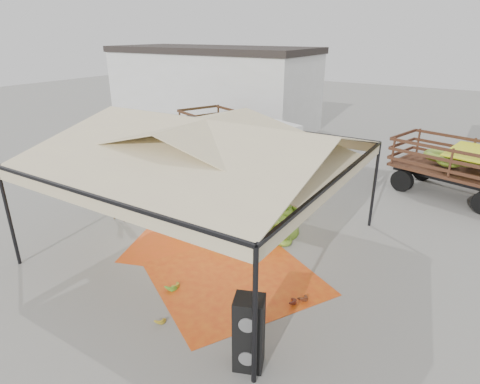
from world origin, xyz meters
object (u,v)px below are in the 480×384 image
Objects in this scene: vendor at (287,175)px; truck_left at (238,136)px; banana_heap at (232,200)px; speaker_stack at (249,333)px.

vendor is 4.47m from truck_left.
banana_heap is 0.78× the size of truck_left.
vendor reaches higher than banana_heap.
speaker_stack is 9.39m from vendor.
speaker_stack is at bearing 127.44° from vendor.
truck_left is (-7.27, 10.93, 0.72)m from speaker_stack.
vendor is 0.22× the size of truck_left.
banana_heap is at bearing 104.34° from speaker_stack.
truck_left reaches higher than vendor.
vendor is at bearing 75.66° from banana_heap.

